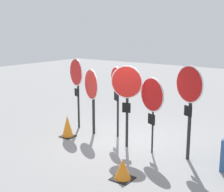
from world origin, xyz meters
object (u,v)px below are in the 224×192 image
object	(u,v)px
stop_sign_5	(189,95)
traffic_cone_0	(123,169)
stop_sign_1	(92,90)
traffic_cone_1	(68,126)
stop_sign_0	(77,78)
stop_sign_3	(127,90)
stop_sign_2	(117,87)
stop_sign_4	(152,98)

from	to	relation	value
stop_sign_5	traffic_cone_0	distance (m)	2.48
stop_sign_1	traffic_cone_1	distance (m)	1.37
stop_sign_0	stop_sign_3	distance (m)	2.38
stop_sign_5	traffic_cone_0	world-z (taller)	stop_sign_5
stop_sign_2	traffic_cone_1	world-z (taller)	stop_sign_2
stop_sign_3	stop_sign_5	xyz separation A→B (m)	(1.73, 0.20, 0.05)
stop_sign_3	traffic_cone_0	xyz separation A→B (m)	(1.02, -1.67, -1.43)
traffic_cone_0	stop_sign_3	bearing A→B (deg)	121.50
stop_sign_2	stop_sign_5	size ratio (longest dim) A/B	0.91
stop_sign_3	stop_sign_5	world-z (taller)	stop_sign_5
traffic_cone_0	stop_sign_4	bearing A→B (deg)	98.23
traffic_cone_0	stop_sign_5	bearing A→B (deg)	69.27
stop_sign_3	traffic_cone_0	world-z (taller)	stop_sign_3
stop_sign_2	stop_sign_3	size ratio (longest dim) A/B	0.94
stop_sign_1	stop_sign_4	distance (m)	2.33
stop_sign_1	stop_sign_4	xyz separation A→B (m)	(2.31, -0.29, 0.08)
stop_sign_1	stop_sign_2	world-z (taller)	stop_sign_2
stop_sign_1	traffic_cone_0	bearing A→B (deg)	-12.11
stop_sign_5	traffic_cone_1	bearing A→B (deg)	-147.34
stop_sign_3	stop_sign_4	world-z (taller)	stop_sign_3
stop_sign_4	traffic_cone_0	bearing A→B (deg)	-60.63
stop_sign_0	traffic_cone_0	xyz separation A→B (m)	(3.35, -2.17, -1.49)
traffic_cone_1	stop_sign_4	bearing A→B (deg)	7.89
stop_sign_0	stop_sign_4	world-z (taller)	stop_sign_0
stop_sign_0	traffic_cone_1	bearing A→B (deg)	-44.90
stop_sign_1	stop_sign_4	world-z (taller)	stop_sign_1
stop_sign_0	traffic_cone_1	xyz separation A→B (m)	(0.36, -0.85, -1.38)
stop_sign_5	traffic_cone_1	world-z (taller)	stop_sign_5
stop_sign_0	stop_sign_2	world-z (taller)	stop_sign_0
traffic_cone_0	traffic_cone_1	distance (m)	3.27
stop_sign_0	traffic_cone_0	bearing A→B (deg)	-10.89
traffic_cone_1	stop_sign_1	bearing A→B (deg)	56.97
stop_sign_4	traffic_cone_1	xyz separation A→B (m)	(-2.74, -0.38, -1.19)
stop_sign_0	stop_sign_3	xyz separation A→B (m)	(2.33, -0.50, -0.05)
stop_sign_3	traffic_cone_1	size ratio (longest dim) A/B	3.44
traffic_cone_1	stop_sign_5	bearing A→B (deg)	8.43
stop_sign_2	stop_sign_4	world-z (taller)	stop_sign_2
stop_sign_1	traffic_cone_1	bearing A→B (deg)	-97.15
traffic_cone_0	stop_sign_1	bearing A→B (deg)	142.01
stop_sign_2	traffic_cone_0	size ratio (longest dim) A/B	4.63
stop_sign_1	stop_sign_2	bearing A→B (deg)	41.87
stop_sign_2	stop_sign_4	bearing A→B (deg)	9.86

